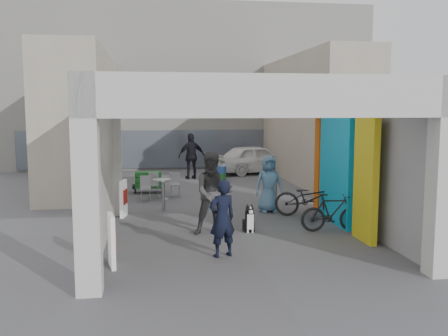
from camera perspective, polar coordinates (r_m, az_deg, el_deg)
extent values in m
plane|color=#4F4F54|center=(12.45, 1.07, -6.87)|extent=(90.00, 90.00, 0.00)
cube|color=beige|center=(8.07, -15.42, -1.98)|extent=(0.40, 0.40, 3.50)
cube|color=beige|center=(14.01, -12.50, 1.78)|extent=(0.40, 0.40, 3.50)
cube|color=beige|center=(9.45, 23.64, -1.05)|extent=(0.40, 0.40, 3.50)
cube|color=#DD5C0D|center=(14.84, 11.29, 2.09)|extent=(0.40, 0.40, 3.50)
plane|color=silver|center=(11.03, -13.57, 0.40)|extent=(0.00, 6.40, 6.40)
plane|color=#9D9EA3|center=(12.08, 16.09, 0.87)|extent=(0.00, 6.40, 6.40)
cube|color=#0DA5D8|center=(13.10, 12.67, -0.11)|extent=(0.15, 2.00, 2.80)
cube|color=yellow|center=(11.45, 15.91, -1.20)|extent=(0.15, 1.00, 2.80)
plane|color=#BABAB5|center=(11.12, 1.98, 9.67)|extent=(6.40, 6.40, 0.00)
cube|color=beige|center=(14.12, -0.29, 7.67)|extent=(6.40, 0.30, 0.70)
cube|color=beige|center=(8.13, 5.92, 8.19)|extent=(6.40, 0.30, 0.70)
cube|color=silver|center=(14.28, -0.39, 7.46)|extent=(4.20, 0.05, 0.55)
cube|color=white|center=(26.02, -4.10, 9.17)|extent=(18.00, 4.00, 8.00)
cube|color=#515966|center=(24.04, -3.66, 2.21)|extent=(16.20, 0.06, 1.80)
cube|color=white|center=(23.88, -8.51, 6.44)|extent=(2.60, 0.06, 0.50)
cube|color=red|center=(24.14, -0.12, 6.52)|extent=(2.20, 0.06, 0.50)
cube|color=#B0A592|center=(19.58, -15.85, 5.29)|extent=(2.00, 9.00, 5.00)
cube|color=#B0A592|center=(20.49, 10.10, 5.50)|extent=(2.00, 9.00, 5.00)
cylinder|color=gray|center=(14.52, -6.91, -3.19)|extent=(0.09, 0.09, 0.86)
cylinder|color=gray|center=(14.73, -1.05, -2.78)|extent=(0.09, 0.09, 0.97)
cylinder|color=gray|center=(14.99, 5.94, -2.70)|extent=(0.09, 0.09, 0.94)
cube|color=silver|center=(9.61, -12.73, -8.11)|extent=(0.18, 0.56, 1.00)
cube|color=red|center=(9.59, -12.49, -7.82)|extent=(0.11, 0.39, 0.40)
cube|color=silver|center=(13.88, -11.42, -3.45)|extent=(0.18, 0.56, 1.00)
cube|color=red|center=(13.87, -11.26, -3.25)|extent=(0.11, 0.39, 0.40)
cylinder|color=#A3A3A8|center=(16.30, -7.08, -2.48)|extent=(0.05, 0.05, 0.64)
cylinder|color=#A3A3A8|center=(16.36, -7.07, -3.55)|extent=(0.39, 0.39, 0.02)
cylinder|color=#A3A3A8|center=(16.25, -7.10, -1.36)|extent=(0.62, 0.62, 0.04)
cube|color=#A3A3A8|center=(16.14, -8.95, -3.03)|extent=(0.34, 0.34, 0.40)
cube|color=#A3A3A8|center=(16.24, -8.98, -1.56)|extent=(0.34, 0.04, 0.40)
cube|color=#A3A3A8|center=(16.78, -5.60, -2.61)|extent=(0.34, 0.34, 0.40)
cube|color=#A3A3A8|center=(16.87, -5.64, -1.19)|extent=(0.34, 0.04, 0.40)
cube|color=#A3A3A8|center=(16.84, -8.03, -2.60)|extent=(0.34, 0.34, 0.40)
cube|color=#A3A3A8|center=(16.94, -8.06, -1.20)|extent=(0.34, 0.04, 0.40)
cube|color=black|center=(17.68, -8.63, -2.37)|extent=(1.10, 0.55, 0.27)
cube|color=#1A5C25|center=(17.52, -8.64, -2.00)|extent=(0.92, 0.32, 0.16)
cube|color=#1A5C25|center=(17.63, -8.65, -1.34)|extent=(0.92, 0.32, 0.16)
cube|color=#1A5C25|center=(17.74, -8.66, -0.70)|extent=(0.92, 0.32, 0.16)
cube|color=#1A5C25|center=(20.58, -0.49, -0.98)|extent=(0.55, 0.50, 0.28)
cube|color=#294E97|center=(20.54, -0.49, -0.21)|extent=(0.55, 0.50, 0.28)
cube|color=black|center=(12.15, 2.81, -6.60)|extent=(0.25, 0.34, 0.25)
cube|color=black|center=(11.97, 2.94, -5.87)|extent=(0.20, 0.17, 0.38)
cube|color=white|center=(11.89, 3.03, -6.16)|extent=(0.16, 0.03, 0.36)
cylinder|color=white|center=(11.93, 2.73, -6.75)|extent=(0.05, 0.05, 0.30)
cylinder|color=white|center=(11.95, 3.28, -6.72)|extent=(0.05, 0.05, 0.30)
sphere|color=black|center=(11.90, 2.97, -4.80)|extent=(0.20, 0.20, 0.20)
cube|color=white|center=(11.81, 3.07, -5.00)|extent=(0.08, 0.13, 0.06)
cone|color=black|center=(11.92, 2.68, -4.32)|extent=(0.07, 0.07, 0.08)
cone|color=black|center=(11.94, 3.18, -4.30)|extent=(0.07, 0.07, 0.08)
imported|color=black|center=(9.96, -0.21, -5.77)|extent=(0.66, 0.54, 1.55)
imported|color=#3C3C3E|center=(11.68, -1.20, -2.92)|extent=(0.95, 0.75, 1.94)
imported|color=#5680A7|center=(14.25, 5.14, -1.83)|extent=(0.81, 0.55, 1.61)
imported|color=black|center=(20.84, -3.73, 1.36)|extent=(1.19, 0.67, 1.91)
imported|color=black|center=(13.80, 9.89, -3.42)|extent=(2.07, 1.35, 1.03)
imported|color=black|center=(12.29, 12.30, -4.99)|extent=(1.57, 0.54, 0.93)
imported|color=white|center=(22.62, 3.68, 1.03)|extent=(4.11, 2.45, 1.31)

